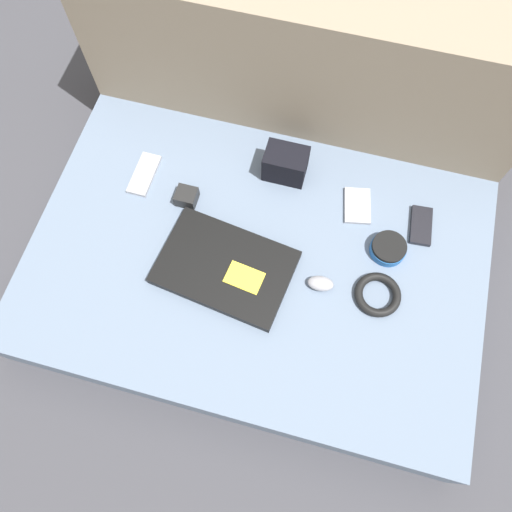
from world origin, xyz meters
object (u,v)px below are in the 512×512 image
Objects in this scene: speaker_puck at (388,248)px; phone_silver at (421,226)px; laptop at (225,267)px; phone_black at (144,174)px; computer_mouse at (321,283)px; camera_pouch at (286,164)px; charger_brick at (187,197)px; phone_small at (357,206)px.

phone_silver is at bearing 50.98° from speaker_puck.
laptop is at bearing -158.07° from speaker_puck.
phone_black is (-0.29, 0.21, -0.01)m from laptop.
computer_mouse is 0.52× the size of phone_black.
computer_mouse is 0.56m from phone_black.
camera_pouch is at bearing 84.24° from laptop.
charger_brick is at bearing 179.11° from speaker_puck.
phone_silver is at bearing 7.67° from charger_brick.
speaker_puck is 0.54m from charger_brick.
speaker_puck is (0.15, 0.14, 0.00)m from computer_mouse.
camera_pouch is (0.08, 0.31, 0.03)m from laptop.
computer_mouse reaches higher than phone_silver.
phone_silver is at bearing -16.34° from phone_small.
laptop is 0.41m from speaker_puck.
phone_small is at bearing 12.55° from charger_brick.
phone_small is 2.10× the size of charger_brick.
speaker_puck is at bearing -58.80° from phone_small.
phone_silver is 0.98× the size of phone_small.
phone_silver is (0.07, 0.09, -0.01)m from speaker_puck.
laptop is at bearing -34.38° from phone_black.
computer_mouse is 0.32m from phone_silver.
charger_brick is (-0.44, -0.10, 0.01)m from phone_small.
phone_silver is 0.86× the size of phone_black.
laptop is 0.22m from charger_brick.
speaker_puck is (0.38, 0.15, 0.00)m from laptop.
phone_black is 0.39m from camera_pouch.
phone_small is 0.22m from camera_pouch.
phone_black is (-0.68, 0.05, -0.01)m from speaker_puck.
computer_mouse is (0.24, 0.02, 0.00)m from laptop.
computer_mouse is 0.60× the size of camera_pouch.
phone_black is (-0.75, -0.04, -0.00)m from phone_silver.
phone_black is at bearing 162.58° from charger_brick.
phone_silver is 2.06× the size of charger_brick.
phone_small is at bearing 73.28° from computer_mouse.
computer_mouse is at bearing 12.64° from laptop.
charger_brick is (-0.39, 0.14, 0.00)m from computer_mouse.
phone_black is at bearing 152.70° from laptop.
laptop is 0.36m from phone_black.
phone_small is 0.45m from charger_brick.
laptop is at bearing -148.77° from phone_small.
speaker_puck is 0.14m from phone_small.
laptop is 3.07× the size of phone_small.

